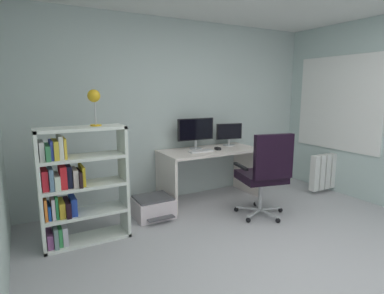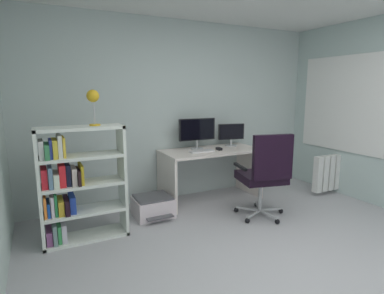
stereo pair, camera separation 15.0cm
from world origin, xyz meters
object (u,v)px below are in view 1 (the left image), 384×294
Objects in this scene: bookshelf at (74,187)px; desk_lamp at (94,99)px; desk at (210,163)px; office_chair at (265,171)px; printer at (153,207)px; computer_mouse at (218,149)px; keyboard at (201,151)px; monitor_main at (196,131)px; monitor_secondary at (229,133)px; radiator at (329,171)px.

desk_lamp is (0.25, 0.00, 0.88)m from bookshelf.
desk is 1.30× the size of office_chair.
printer is (0.70, 0.24, -1.35)m from desk_lamp.
computer_mouse is 1.22m from printer.
keyboard is at bearing 117.57° from office_chair.
bookshelf reaches higher than office_chair.
monitor_main reaches higher than computer_mouse.
office_chair reaches higher than keyboard.
bookshelf is at bearing -179.98° from desk_lamp.
monitor_main is 1.38× the size of monitor_secondary.
printer is (-1.18, 0.70, -0.47)m from office_chair.
desk_lamp is (-1.74, -0.38, 0.73)m from computer_mouse.
monitor_secondary is 2.42m from bookshelf.
bookshelf reaches higher than monitor_main.
keyboard is 2.11m from radiator.
monitor_secondary is 3.98× the size of computer_mouse.
bookshelf is 1.08m from printer.
monitor_main is 0.51× the size of office_chair.
desk_lamp reaches higher than keyboard.
desk is at bearing 12.45° from printer.
office_chair is (-0.20, -1.03, -0.33)m from monitor_secondary.
bookshelf is (-1.90, -0.45, 0.07)m from desk.
office_chair is (0.23, -0.91, 0.06)m from desk.
computer_mouse is 0.27× the size of desk_lamp.
monitor_main is 1.62× the size of keyboard.
monitor_main reaches higher than radiator.
office_chair reaches higher than desk.
bookshelf is (-1.70, -0.36, -0.14)m from keyboard.
desk is 1.95m from bookshelf.
radiator is (1.72, -0.52, -0.42)m from computer_mouse.
keyboard is 1.67m from desk_lamp.
desk is 2.80× the size of printer.
monitor_secondary is at bearing 16.73° from desk.
bookshelf is at bearing -166.60° from desk.
computer_mouse is at bearing 99.58° from office_chair.
office_chair reaches higher than computer_mouse.
office_chair is at bearing -75.97° from desk.
desk is 0.59m from monitor_secondary.
computer_mouse is at bearing -41.14° from desk.
monitor_secondary is at bearing 37.09° from computer_mouse.
keyboard reaches higher than printer.
desk is 0.50m from monitor_main.
monitor_secondary is 0.80× the size of printer.
desk_lamp is (-1.46, -0.36, 0.74)m from keyboard.
computer_mouse is at bearing 10.76° from bookshelf.
keyboard is (-0.20, -0.09, 0.21)m from desk.
monitor_main is 0.40m from computer_mouse.
desk is at bearing -163.27° from monitor_secondary.
desk is 4.12× the size of keyboard.
desk_lamp is at bearing -164.40° from monitor_secondary.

